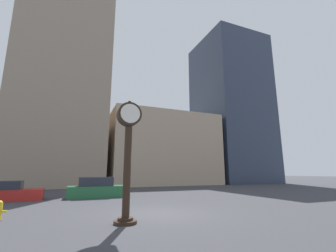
% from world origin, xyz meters
% --- Properties ---
extents(ground_plane, '(200.00, 200.00, 0.00)m').
position_xyz_m(ground_plane, '(0.00, 0.00, 0.00)').
color(ground_plane, '#38383D').
extents(building_tall_tower, '(11.60, 12.00, 28.90)m').
position_xyz_m(building_tall_tower, '(-5.86, 24.00, 14.45)').
color(building_tall_tower, gray).
rests_on(building_tall_tower, ground_plane).
extents(building_storefront_row, '(16.09, 12.00, 10.53)m').
position_xyz_m(building_storefront_row, '(8.80, 24.00, 5.27)').
color(building_storefront_row, tan).
rests_on(building_storefront_row, ground_plane).
extents(building_glass_modern, '(11.27, 12.00, 27.32)m').
position_xyz_m(building_glass_modern, '(23.25, 24.00, 13.66)').
color(building_glass_modern, '#2D384C').
rests_on(building_glass_modern, ground_plane).
extents(street_clock, '(0.93, 0.84, 4.64)m').
position_xyz_m(street_clock, '(-1.78, -1.41, 2.72)').
color(street_clock, black).
rests_on(street_clock, ground_plane).
extents(car_red, '(4.88, 2.01, 1.26)m').
position_xyz_m(car_red, '(-7.92, 8.06, 0.53)').
color(car_red, red).
rests_on(car_red, ground_plane).
extents(car_green, '(4.34, 1.93, 1.47)m').
position_xyz_m(car_green, '(-1.91, 8.12, 0.61)').
color(car_green, '#236038').
rests_on(car_green, ground_plane).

